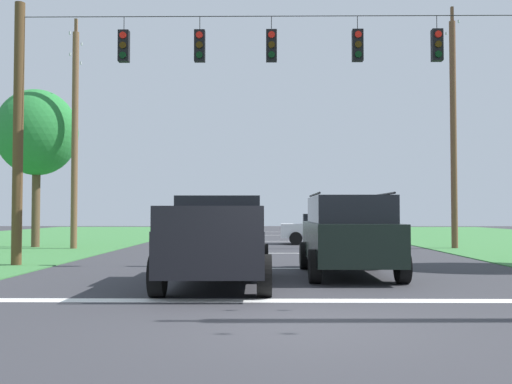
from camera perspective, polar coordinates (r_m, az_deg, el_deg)
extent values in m
plane|color=#333338|center=(8.39, 4.31, -12.89)|extent=(120.00, 120.00, 0.00)
cube|color=white|center=(10.57, 3.53, -10.61)|extent=(12.65, 0.45, 0.01)
cube|color=white|center=(16.52, 2.46, -7.51)|extent=(2.50, 0.15, 0.01)
cube|color=white|center=(22.65, 1.96, -6.03)|extent=(2.50, 0.15, 0.01)
cube|color=white|center=(31.97, 1.57, -4.87)|extent=(2.50, 0.15, 0.01)
cube|color=white|center=(40.46, 1.37, -4.28)|extent=(2.50, 0.15, 0.01)
cube|color=white|center=(47.81, 1.25, -3.93)|extent=(2.50, 0.15, 0.01)
cylinder|color=#4F3921|center=(18.83, -22.35, 5.37)|extent=(0.30, 0.30, 7.92)
cylinder|color=black|center=(18.18, 2.19, 16.90)|extent=(15.59, 0.02, 0.02)
cylinder|color=black|center=(18.58, -12.85, 15.84)|extent=(0.02, 0.02, 0.42)
cube|color=black|center=(18.38, -12.87, 13.80)|extent=(0.32, 0.24, 0.95)
cylinder|color=red|center=(18.33, -12.97, 14.80)|extent=(0.20, 0.04, 0.20)
cylinder|color=#352203|center=(18.25, -12.97, 13.90)|extent=(0.20, 0.04, 0.20)
cylinder|color=black|center=(18.17, -12.98, 12.99)|extent=(0.20, 0.04, 0.20)
cylinder|color=black|center=(18.20, -5.55, 16.18)|extent=(0.02, 0.02, 0.42)
cube|color=black|center=(18.00, -5.56, 14.10)|extent=(0.32, 0.24, 0.95)
cylinder|color=red|center=(17.95, -5.60, 15.13)|extent=(0.20, 0.04, 0.20)
cylinder|color=#352203|center=(17.87, -5.60, 14.21)|extent=(0.20, 0.04, 0.20)
cylinder|color=black|center=(17.78, -5.61, 13.28)|extent=(0.20, 0.04, 0.20)
cylinder|color=black|center=(18.11, 1.53, 16.27)|extent=(0.02, 0.02, 0.42)
cube|color=black|center=(17.90, 1.53, 14.18)|extent=(0.32, 0.24, 0.95)
cylinder|color=red|center=(17.86, 1.54, 15.21)|extent=(0.20, 0.04, 0.20)
cylinder|color=#352203|center=(17.77, 1.54, 14.29)|extent=(0.20, 0.04, 0.20)
cylinder|color=black|center=(17.69, 1.54, 13.36)|extent=(0.20, 0.04, 0.20)
cylinder|color=black|center=(18.33, 9.94, 16.07)|extent=(0.02, 0.02, 0.42)
cube|color=black|center=(18.13, 9.96, 14.00)|extent=(0.32, 0.24, 0.95)
cylinder|color=red|center=(18.08, 10.03, 15.02)|extent=(0.20, 0.04, 0.20)
cylinder|color=#352203|center=(17.99, 10.03, 14.11)|extent=(0.20, 0.04, 0.20)
cylinder|color=black|center=(17.91, 10.04, 13.19)|extent=(0.20, 0.04, 0.20)
cylinder|color=black|center=(18.85, 17.35, 15.62)|extent=(0.02, 0.02, 0.42)
cube|color=black|center=(18.65, 17.38, 13.61)|extent=(0.32, 0.24, 0.95)
cylinder|color=red|center=(18.60, 17.49, 14.60)|extent=(0.20, 0.04, 0.20)
cylinder|color=#352203|center=(18.52, 17.50, 13.71)|extent=(0.20, 0.04, 0.20)
cylinder|color=black|center=(18.44, 17.51, 12.81)|extent=(0.20, 0.04, 0.20)
cube|color=black|center=(12.79, -3.79, -5.42)|extent=(2.04, 5.42, 0.85)
cube|color=black|center=(13.41, -3.59, -1.95)|extent=(1.86, 1.91, 0.70)
cube|color=black|center=(11.53, -8.92, -2.54)|extent=(0.12, 2.38, 0.45)
cube|color=black|center=(11.38, 0.48, -2.57)|extent=(0.12, 2.38, 0.45)
cube|color=black|center=(10.12, -4.82, -2.63)|extent=(1.96, 0.11, 0.45)
cylinder|color=black|center=(14.74, -7.20, -6.62)|extent=(0.29, 0.80, 0.80)
cylinder|color=black|center=(14.62, 0.65, -6.67)|extent=(0.29, 0.80, 0.80)
cylinder|color=black|center=(11.12, -9.66, -8.10)|extent=(0.29, 0.80, 0.80)
cylinder|color=black|center=(10.96, 0.81, -8.22)|extent=(0.29, 0.80, 0.80)
cube|color=black|center=(14.80, 9.03, -4.83)|extent=(1.97, 4.81, 0.95)
cube|color=black|center=(14.63, 9.10, -1.72)|extent=(1.81, 3.21, 0.65)
cylinder|color=black|center=(14.54, 5.77, -0.26)|extent=(0.06, 2.72, 0.05)
cylinder|color=black|center=(14.78, 12.35, -0.25)|extent=(0.06, 2.72, 0.05)
cylinder|color=black|center=(16.34, 4.81, -6.25)|extent=(0.26, 0.76, 0.76)
cylinder|color=black|center=(16.59, 11.59, -6.15)|extent=(0.26, 0.76, 0.76)
cylinder|color=black|center=(13.10, 5.81, -7.29)|extent=(0.26, 0.76, 0.76)
cylinder|color=black|center=(13.41, 14.21, -7.11)|extent=(0.26, 0.76, 0.76)
cube|color=silver|center=(29.34, 6.69, -3.81)|extent=(4.38, 2.00, 0.70)
cube|color=black|center=(29.32, 6.69, -2.64)|extent=(2.17, 1.71, 0.50)
cylinder|color=black|center=(30.36, 9.27, -4.40)|extent=(0.65, 0.25, 0.64)
cylinder|color=black|center=(28.57, 9.65, -4.54)|extent=(0.65, 0.25, 0.64)
cylinder|color=black|center=(30.20, 3.90, -4.43)|extent=(0.65, 0.25, 0.64)
cylinder|color=black|center=(28.40, 3.94, -4.58)|extent=(0.65, 0.25, 0.64)
cylinder|color=brown|center=(27.13, 18.85, 5.40)|extent=(0.28, 0.28, 10.08)
cube|color=brown|center=(28.10, 18.74, 14.83)|extent=(0.12, 0.12, 2.11)
cylinder|color=#B2B7BC|center=(28.90, 18.20, 14.59)|extent=(0.08, 0.08, 0.12)
cylinder|color=#B2B7BC|center=(27.37, 19.30, 15.56)|extent=(0.08, 0.08, 0.12)
cylinder|color=brown|center=(26.57, -17.39, 4.91)|extent=(0.28, 0.28, 9.51)
cube|color=brown|center=(27.43, -17.29, 13.97)|extent=(0.12, 0.12, 1.99)
cylinder|color=#B2B7BC|center=(28.19, -16.78, 13.78)|extent=(0.08, 0.08, 0.12)
cylinder|color=#B2B7BC|center=(26.74, -17.83, 14.67)|extent=(0.08, 0.08, 0.12)
cube|color=brown|center=(27.19, -17.32, 12.15)|extent=(0.12, 0.12, 1.82)
cylinder|color=#B2B7BC|center=(27.89, -16.84, 12.04)|extent=(0.08, 0.08, 0.12)
cylinder|color=#B2B7BC|center=(26.56, -17.81, 12.77)|extent=(0.08, 0.08, 0.12)
cylinder|color=brown|center=(28.05, -20.83, -0.89)|extent=(0.36, 0.36, 4.16)
ellipsoid|color=#277936|center=(28.28, -20.75, 5.50)|extent=(3.64, 3.64, 3.90)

